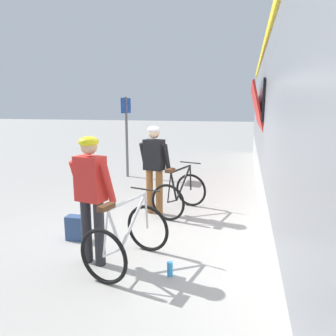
% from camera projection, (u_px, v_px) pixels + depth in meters
% --- Properties ---
extents(ground_plane, '(80.00, 80.00, 0.00)m').
position_uv_depth(ground_plane, '(157.00, 236.00, 5.32)').
color(ground_plane, '#A09E99').
extents(cyclist_near_in_dark, '(0.65, 0.39, 1.76)m').
position_uv_depth(cyclist_near_in_dark, '(154.00, 162.00, 6.24)').
color(cyclist_near_in_dark, '#935B2D').
rests_on(cyclist_near_in_dark, ground).
extents(cyclist_far_in_red, '(0.65, 0.39, 1.76)m').
position_uv_depth(cyclist_far_in_red, '(91.00, 189.00, 4.21)').
color(cyclist_far_in_red, '#232328').
rests_on(cyclist_far_in_red, ground).
extents(bicycle_near_black, '(0.97, 1.22, 0.99)m').
position_uv_depth(bicycle_near_black, '(180.00, 194.00, 6.40)').
color(bicycle_near_black, black).
rests_on(bicycle_near_black, ground).
extents(bicycle_far_silver, '(0.95, 1.21, 0.99)m').
position_uv_depth(bicycle_far_silver, '(127.00, 238.00, 4.26)').
color(bicycle_far_silver, black).
rests_on(bicycle_far_silver, ground).
extents(backpack_on_platform, '(0.29, 0.19, 0.40)m').
position_uv_depth(backpack_on_platform, '(75.00, 228.00, 5.14)').
color(backpack_on_platform, navy).
rests_on(backpack_on_platform, ground).
extents(water_bottle_near_the_bikes, '(0.08, 0.08, 0.19)m').
position_uv_depth(water_bottle_near_the_bikes, '(170.00, 269.00, 4.06)').
color(water_bottle_near_the_bikes, '#338CCC').
rests_on(water_bottle_near_the_bikes, ground).
extents(platform_sign_post, '(0.08, 0.70, 2.40)m').
position_uv_depth(platform_sign_post, '(126.00, 123.00, 9.48)').
color(platform_sign_post, '#595B60').
rests_on(platform_sign_post, ground).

